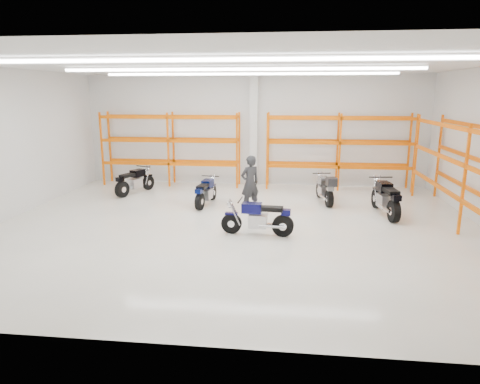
# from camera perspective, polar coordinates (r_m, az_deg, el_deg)

# --- Properties ---
(ground) EXTENTS (14.00, 14.00, 0.00)m
(ground) POSITION_cam_1_polar(r_m,az_deg,el_deg) (12.36, -0.45, -4.62)
(ground) COLOR beige
(ground) RESTS_ON ground
(room_shell) EXTENTS (14.02, 12.02, 4.51)m
(room_shell) POSITION_cam_1_polar(r_m,az_deg,el_deg) (11.81, -0.47, 10.77)
(room_shell) COLOR silver
(room_shell) RESTS_ON ground
(motorcycle_main) EXTENTS (1.98, 0.66, 0.97)m
(motorcycle_main) POSITION_cam_1_polar(r_m,az_deg,el_deg) (11.52, 2.74, -3.59)
(motorcycle_main) COLOR black
(motorcycle_main) RESTS_ON ground
(motorcycle_back_a) EXTENTS (0.99, 1.92, 1.00)m
(motorcycle_back_a) POSITION_cam_1_polar(r_m,az_deg,el_deg) (16.70, -14.00, 1.31)
(motorcycle_back_a) COLOR black
(motorcycle_back_a) RESTS_ON ground
(motorcycle_back_b) EXTENTS (0.67, 1.91, 0.94)m
(motorcycle_back_b) POSITION_cam_1_polar(r_m,az_deg,el_deg) (14.59, -4.62, -0.12)
(motorcycle_back_b) COLOR black
(motorcycle_back_b) RESTS_ON ground
(motorcycle_back_c) EXTENTS (0.74, 2.04, 1.05)m
(motorcycle_back_c) POSITION_cam_1_polar(r_m,az_deg,el_deg) (15.10, 11.33, 0.37)
(motorcycle_back_c) COLOR black
(motorcycle_back_c) RESTS_ON ground
(motorcycle_back_d) EXTENTS (0.76, 2.28, 1.12)m
(motorcycle_back_d) POSITION_cam_1_polar(r_m,az_deg,el_deg) (14.06, 18.89, -0.93)
(motorcycle_back_d) COLOR black
(motorcycle_back_d) RESTS_ON ground
(standing_man) EXTENTS (0.79, 0.74, 1.82)m
(standing_man) POSITION_cam_1_polar(r_m,az_deg,el_deg) (13.81, 1.34, 1.17)
(standing_man) COLOR black
(standing_man) RESTS_ON ground
(structural_column) EXTENTS (0.32, 0.32, 4.50)m
(structural_column) POSITION_cam_1_polar(r_m,az_deg,el_deg) (17.63, 1.84, 8.16)
(structural_column) COLOR white
(structural_column) RESTS_ON ground
(pallet_racking_back_left) EXTENTS (5.67, 0.87, 3.00)m
(pallet_racking_back_left) POSITION_cam_1_polar(r_m,az_deg,el_deg) (17.94, -9.23, 6.60)
(pallet_racking_back_left) COLOR orange
(pallet_racking_back_left) RESTS_ON ground
(pallet_racking_back_right) EXTENTS (5.67, 0.87, 3.00)m
(pallet_racking_back_right) POSITION_cam_1_polar(r_m,az_deg,el_deg) (17.39, 13.03, 6.23)
(pallet_racking_back_right) COLOR orange
(pallet_racking_back_right) RESTS_ON ground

